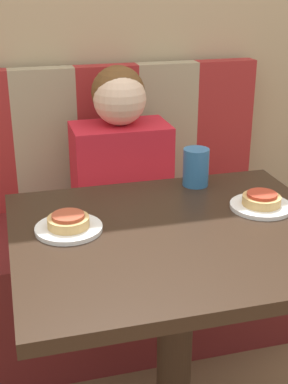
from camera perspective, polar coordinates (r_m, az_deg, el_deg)
booth_seat at (r=2.20m, az=-2.28°, el=-9.01°), size 1.25×0.56×0.49m
booth_backrest at (r=2.20m, az=-3.91°, el=6.07°), size 1.25×0.08×0.56m
dining_table at (r=1.43m, az=3.49°, el=-8.32°), size 0.85×0.72×0.78m
person at (r=1.97m, az=-2.54°, el=4.46°), size 0.35×0.23×0.60m
plate_left at (r=1.39m, az=-8.02°, el=-3.87°), size 0.17×0.17×0.01m
plate_right at (r=1.53m, az=12.36°, el=-1.49°), size 0.17×0.17×0.01m
pizza_left at (r=1.38m, az=-8.07°, el=-3.06°), size 0.11×0.11×0.03m
pizza_right at (r=1.53m, az=12.43°, el=-0.75°), size 0.11×0.11×0.03m
drinking_cup at (r=1.65m, az=5.55°, el=2.66°), size 0.08×0.08×0.12m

